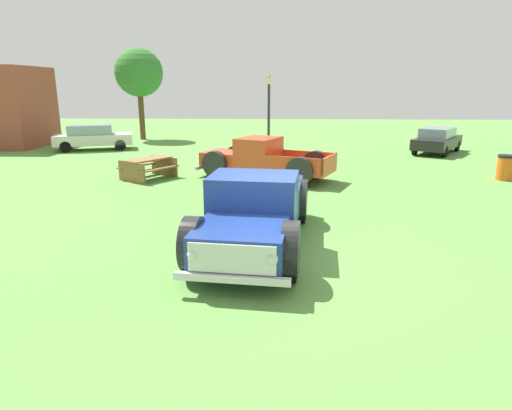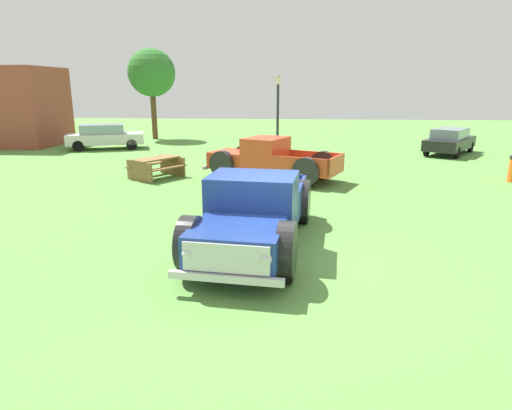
# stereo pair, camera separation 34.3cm
# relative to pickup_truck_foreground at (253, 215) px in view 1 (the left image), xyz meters

# --- Properties ---
(ground_plane) EXTENTS (80.00, 80.00, 0.00)m
(ground_plane) POSITION_rel_pickup_truck_foreground_xyz_m (0.59, -0.35, -0.78)
(ground_plane) COLOR #5B9342
(pickup_truck_foreground) EXTENTS (2.59, 5.54, 1.64)m
(pickup_truck_foreground) POSITION_rel_pickup_truck_foreground_xyz_m (0.00, 0.00, 0.00)
(pickup_truck_foreground) COLOR navy
(pickup_truck_foreground) RESTS_ON ground_plane
(pickup_truck_behind_left) EXTENTS (5.39, 3.68, 1.56)m
(pickup_truck_behind_left) POSITION_rel_pickup_truck_foreground_xyz_m (-0.20, 7.71, -0.04)
(pickup_truck_behind_left) COLOR #D14723
(pickup_truck_behind_left) RESTS_ON ground_plane
(sedan_distant_a) EXTENTS (4.43, 2.92, 1.37)m
(sedan_distant_a) POSITION_rel_pickup_truck_foreground_xyz_m (-9.61, 15.23, -0.06)
(sedan_distant_a) COLOR silver
(sedan_distant_a) RESTS_ON ground_plane
(sedan_distant_b) EXTENTS (3.57, 4.23, 1.33)m
(sedan_distant_b) POSITION_rel_pickup_truck_foreground_xyz_m (9.02, 14.70, -0.08)
(sedan_distant_b) COLOR black
(sedan_distant_b) RESTS_ON ground_plane
(lamp_post_far) EXTENTS (0.36, 0.36, 3.94)m
(lamp_post_far) POSITION_rel_pickup_truck_foreground_xyz_m (0.18, 11.34, 1.28)
(lamp_post_far) COLOR #2D2D33
(lamp_post_far) RESTS_ON ground_plane
(picnic_table) EXTENTS (2.23, 2.32, 0.78)m
(picnic_table) POSITION_rel_pickup_truck_foreground_xyz_m (-4.33, 7.45, -0.29)
(picnic_table) COLOR olive
(picnic_table) RESTS_ON ground_plane
(trash_can) EXTENTS (0.59, 0.59, 0.95)m
(trash_can) POSITION_rel_pickup_truck_foreground_xyz_m (9.09, 7.74, -0.30)
(trash_can) COLOR orange
(trash_can) RESTS_ON ground_plane
(oak_tree_east) EXTENTS (3.07, 3.07, 5.82)m
(oak_tree_east) POSITION_rel_pickup_truck_foreground_xyz_m (-8.31, 20.36, 3.47)
(oak_tree_east) COLOR brown
(oak_tree_east) RESTS_ON ground_plane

